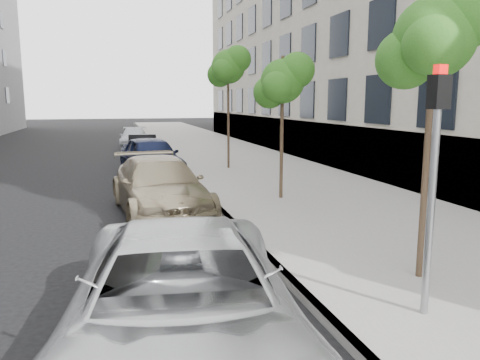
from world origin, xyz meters
name	(u,v)px	position (x,y,z in m)	size (l,w,h in m)	color
sidewalk	(210,148)	(4.30, 24.00, 0.07)	(6.40, 72.00, 0.14)	gray
curb	(159,149)	(1.18, 24.00, 0.07)	(0.15, 72.00, 0.14)	#9E9B93
tree_near	(436,38)	(3.23, 1.50, 3.86)	(1.59, 1.39, 4.51)	#38281C
tree_mid	(283,81)	(3.23, 8.00, 3.49)	(1.62, 1.42, 4.15)	#38281C
tree_far	(229,67)	(3.23, 14.50, 4.34)	(1.73, 1.53, 5.05)	#38281C
signal_pole	(434,163)	(2.43, 0.32, 2.16)	(0.26, 0.21, 3.23)	#939699
minivan	(182,304)	(-0.82, 0.10, 0.75)	(2.49, 5.40, 1.50)	silver
suv	(160,187)	(-0.38, 7.37, 0.74)	(2.07, 5.10, 1.48)	tan
sedan_blue	(151,157)	(-0.10, 13.69, 0.80)	(1.88, 4.68, 1.59)	#101735
sedan_black	(143,148)	(-0.10, 19.15, 0.64)	(1.36, 3.89, 1.28)	black
sedan_rear	(135,138)	(-0.20, 25.95, 0.64)	(1.78, 4.39, 1.27)	#AEB2B7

